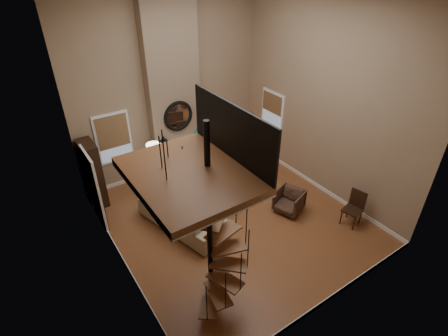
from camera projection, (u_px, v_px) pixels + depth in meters
ground at (232, 218)px, 9.41m from camera, size 6.00×6.50×0.01m
back_wall at (170, 86)px, 10.22m from camera, size 6.00×0.02×5.50m
front_wall at (349, 197)px, 5.66m from camera, size 6.00×0.02×5.50m
left_wall at (103, 164)px, 6.52m from camera, size 0.02×6.50×5.50m
right_wall at (325, 99)px, 9.36m from camera, size 0.02×6.50×5.50m
baseboard_back at (177, 164)px, 11.65m from camera, size 6.00×0.02×0.12m
baseboard_front at (323, 302)px, 7.10m from camera, size 6.00×0.02×0.12m
baseboard_left at (126, 264)px, 7.96m from camera, size 0.02×6.50×0.12m
baseboard_right at (311, 181)px, 10.79m from camera, size 0.02×6.50×0.12m
chimney_breast at (173, 88)px, 10.09m from camera, size 1.60×0.38×5.50m
hearth at (186, 174)px, 11.20m from camera, size 1.50×0.60×0.04m
firebox at (181, 156)px, 11.12m from camera, size 0.95×0.02×0.72m
mantel at (181, 141)px, 10.75m from camera, size 1.70×0.18×0.06m
mirror_frame at (178, 116)px, 10.36m from camera, size 0.94×0.10×0.94m
mirror_disc at (178, 116)px, 10.37m from camera, size 0.80×0.01×0.80m
vase_left at (164, 140)px, 10.43m from camera, size 0.24×0.24×0.25m
vase_right at (197, 132)px, 10.98m from camera, size 0.20×0.20×0.21m
window_back at (113, 137)px, 9.91m from camera, size 1.02×0.06×1.52m
window_right at (272, 113)px, 11.35m from camera, size 0.06×1.02×1.52m
entry_door at (95, 190)px, 8.72m from camera, size 0.10×1.05×2.16m
loft at (194, 170)px, 5.45m from camera, size 1.70×2.20×1.09m
spiral_stair at (210, 232)px, 6.36m from camera, size 1.47×1.47×4.06m
hutch at (93, 173)px, 9.55m from camera, size 0.39×0.84×1.87m
sofa at (182, 214)px, 8.96m from camera, size 1.58×2.65×0.72m
armchair_near at (246, 174)px, 10.63m from camera, size 0.97×0.96×0.74m
armchair_far at (290, 200)px, 9.53m from camera, size 0.89×0.88×0.64m
coffee_table at (223, 204)px, 9.48m from camera, size 1.24×0.85×0.44m
bowl at (222, 197)px, 9.40m from camera, size 0.42×0.42×0.10m
book at (236, 197)px, 9.45m from camera, size 0.25×0.29×0.02m
floor_lamp at (154, 154)px, 9.55m from camera, size 0.40×0.40×1.71m
accent_lamp at (219, 152)px, 11.98m from camera, size 0.15×0.15×0.52m
side_chair at (355, 206)px, 9.01m from camera, size 0.53×0.52×0.96m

